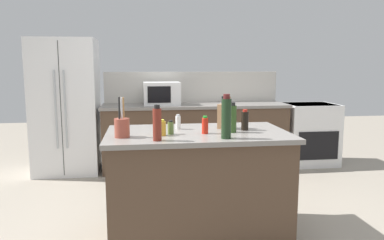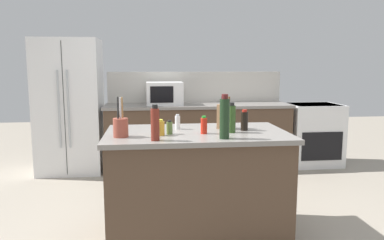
{
  "view_description": "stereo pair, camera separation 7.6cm",
  "coord_description": "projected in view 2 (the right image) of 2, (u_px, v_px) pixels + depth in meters",
  "views": [
    {
      "loc": [
        -0.47,
        -3.12,
        1.52
      ],
      "look_at": [
        0.0,
        0.35,
        0.99
      ],
      "focal_mm": 35.0,
      "sensor_mm": 36.0,
      "label": 1
    },
    {
      "loc": [
        -0.4,
        -3.13,
        1.52
      ],
      "look_at": [
        0.0,
        0.35,
        0.99
      ],
      "focal_mm": 35.0,
      "sensor_mm": 36.0,
      "label": 2
    }
  ],
  "objects": [
    {
      "name": "utensil_crock",
      "position": [
        121.0,
        127.0,
        2.97
      ],
      "size": [
        0.12,
        0.12,
        0.32
      ],
      "color": "brown",
      "rests_on": "kitchen_island"
    },
    {
      "name": "ground_plane",
      "position": [
        196.0,
        235.0,
        3.35
      ],
      "size": [
        14.0,
        14.0,
        0.0
      ],
      "primitive_type": "plane",
      "color": "gray"
    },
    {
      "name": "back_counter_run",
      "position": [
        198.0,
        136.0,
        5.47
      ],
      "size": [
        2.67,
        0.66,
        0.94
      ],
      "color": "#4C3828",
      "rests_on": "ground_plane"
    },
    {
      "name": "wine_bottle",
      "position": [
        225.0,
        118.0,
        2.89
      ],
      "size": [
        0.08,
        0.08,
        0.35
      ],
      "color": "black",
      "rests_on": "kitchen_island"
    },
    {
      "name": "olive_oil_bottle",
      "position": [
        231.0,
        118.0,
        3.16
      ],
      "size": [
        0.07,
        0.07,
        0.26
      ],
      "color": "#2D4C1E",
      "rests_on": "kitchen_island"
    },
    {
      "name": "salt_shaker",
      "position": [
        178.0,
        122.0,
        3.33
      ],
      "size": [
        0.05,
        0.05,
        0.13
      ],
      "color": "silver",
      "rests_on": "kitchen_island"
    },
    {
      "name": "refrigerator",
      "position": [
        70.0,
        106.0,
        5.25
      ],
      "size": [
        0.87,
        0.75,
        1.86
      ],
      "color": "white",
      "rests_on": "ground_plane"
    },
    {
      "name": "microwave",
      "position": [
        165.0,
        93.0,
        5.32
      ],
      "size": [
        0.51,
        0.39,
        0.32
      ],
      "color": "white",
      "rests_on": "back_counter_run"
    },
    {
      "name": "range_oven",
      "position": [
        313.0,
        134.0,
        5.67
      ],
      "size": [
        0.76,
        0.65,
        0.92
      ],
      "color": "white",
      "rests_on": "ground_plane"
    },
    {
      "name": "knife_block",
      "position": [
        225.0,
        116.0,
        3.34
      ],
      "size": [
        0.16,
        0.15,
        0.29
      ],
      "rotation": [
        0.0,
        0.0,
        -0.54
      ],
      "color": "#936B47",
      "rests_on": "kitchen_island"
    },
    {
      "name": "wall_backsplash",
      "position": [
        195.0,
        87.0,
        5.68
      ],
      "size": [
        2.63,
        0.03,
        0.46
      ],
      "primitive_type": "cube",
      "color": "beige",
      "rests_on": "back_counter_run"
    },
    {
      "name": "hot_sauce_bottle",
      "position": [
        204.0,
        125.0,
        3.11
      ],
      "size": [
        0.05,
        0.05,
        0.15
      ],
      "color": "red",
      "rests_on": "kitchen_island"
    },
    {
      "name": "kitchen_island",
      "position": [
        197.0,
        184.0,
        3.28
      ],
      "size": [
        1.55,
        0.9,
        0.94
      ],
      "color": "#4C3828",
      "rests_on": "ground_plane"
    },
    {
      "name": "vinegar_bottle",
      "position": [
        155.0,
        124.0,
        2.82
      ],
      "size": [
        0.07,
        0.07,
        0.27
      ],
      "color": "maroon",
      "rests_on": "kitchen_island"
    },
    {
      "name": "honey_jar",
      "position": [
        160.0,
        128.0,
        3.03
      ],
      "size": [
        0.07,
        0.07,
        0.13
      ],
      "color": "gold",
      "rests_on": "kitchen_island"
    },
    {
      "name": "spice_jar_oregano",
      "position": [
        169.0,
        128.0,
        3.09
      ],
      "size": [
        0.05,
        0.05,
        0.12
      ],
      "color": "#567038",
      "rests_on": "kitchen_island"
    },
    {
      "name": "soy_sauce_bottle",
      "position": [
        244.0,
        121.0,
        3.26
      ],
      "size": [
        0.06,
        0.06,
        0.18
      ],
      "color": "black",
      "rests_on": "kitchen_island"
    }
  ]
}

